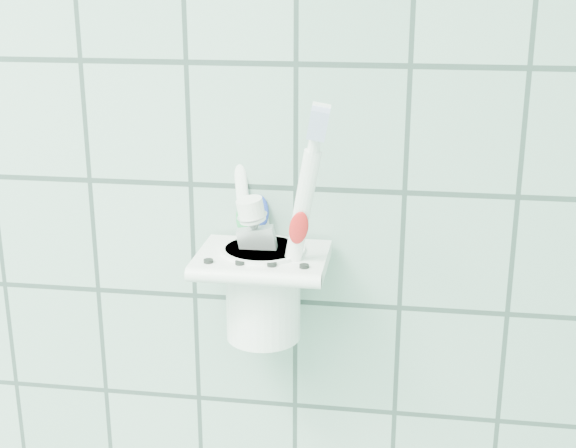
# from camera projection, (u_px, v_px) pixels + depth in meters

# --- Properties ---
(holder_bracket) EXTENTS (0.11, 0.10, 0.03)m
(holder_bracket) POSITION_uv_depth(u_px,v_px,m) (263.00, 261.00, 0.70)
(holder_bracket) COLOR white
(holder_bracket) RESTS_ON wall_back
(cup) EXTENTS (0.07, 0.07, 0.08)m
(cup) POSITION_uv_depth(u_px,v_px,m) (263.00, 289.00, 0.71)
(cup) COLOR white
(cup) RESTS_ON holder_bracket
(toothbrush_pink) EXTENTS (0.03, 0.06, 0.18)m
(toothbrush_pink) POSITION_uv_depth(u_px,v_px,m) (253.00, 226.00, 0.70)
(toothbrush_pink) COLOR white
(toothbrush_pink) RESTS_ON cup
(toothbrush_blue) EXTENTS (0.04, 0.07, 0.20)m
(toothbrush_blue) POSITION_uv_depth(u_px,v_px,m) (272.00, 217.00, 0.69)
(toothbrush_blue) COLOR white
(toothbrush_blue) RESTS_ON cup
(toothbrush_orange) EXTENTS (0.05, 0.05, 0.22)m
(toothbrush_orange) POSITION_uv_depth(u_px,v_px,m) (279.00, 212.00, 0.68)
(toothbrush_orange) COLOR white
(toothbrush_orange) RESTS_ON cup
(toothpaste_tube) EXTENTS (0.05, 0.03, 0.13)m
(toothpaste_tube) POSITION_uv_depth(u_px,v_px,m) (273.00, 251.00, 0.70)
(toothpaste_tube) COLOR silver
(toothpaste_tube) RESTS_ON cup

